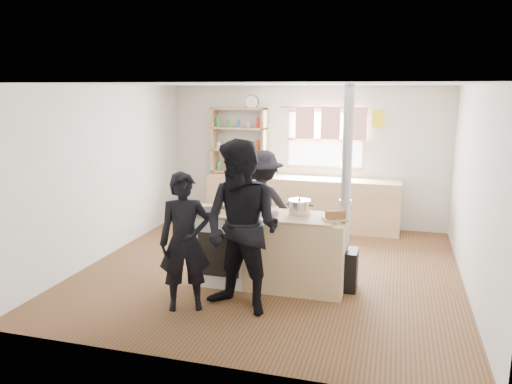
{
  "coord_description": "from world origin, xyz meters",
  "views": [
    {
      "loc": [
        1.58,
        -6.32,
        2.46
      ],
      "look_at": [
        -0.19,
        -0.1,
        1.1
      ],
      "focal_mm": 35.0,
      "sensor_mm": 36.0,
      "label": 1
    }
  ],
  "objects_px": {
    "roast_tray": "(263,211)",
    "bread_board": "(335,216)",
    "person_near_left": "(185,242)",
    "thermos": "(344,171)",
    "stockpot_stove": "(232,204)",
    "stockpot_counter": "(299,207)",
    "person_near_right": "(242,228)",
    "cooking_island": "(272,250)",
    "person_far": "(262,207)",
    "flue_heater": "(344,238)",
    "skillet_greens": "(208,211)"
  },
  "relations": [
    {
      "from": "cooking_island",
      "to": "skillet_greens",
      "type": "bearing_deg",
      "value": -167.74
    },
    {
      "from": "stockpot_stove",
      "to": "bread_board",
      "type": "bearing_deg",
      "value": -6.24
    },
    {
      "from": "cooking_island",
      "to": "person_far",
      "type": "xyz_separation_m",
      "value": [
        -0.35,
        0.84,
        0.34
      ]
    },
    {
      "from": "roast_tray",
      "to": "person_far",
      "type": "xyz_separation_m",
      "value": [
        -0.24,
        0.85,
        -0.16
      ]
    },
    {
      "from": "thermos",
      "to": "person_near_right",
      "type": "bearing_deg",
      "value": -101.5
    },
    {
      "from": "bread_board",
      "to": "thermos",
      "type": "bearing_deg",
      "value": 93.98
    },
    {
      "from": "stockpot_stove",
      "to": "bread_board",
      "type": "distance_m",
      "value": 1.33
    },
    {
      "from": "stockpot_stove",
      "to": "stockpot_counter",
      "type": "distance_m",
      "value": 0.86
    },
    {
      "from": "thermos",
      "to": "person_near_right",
      "type": "distance_m",
      "value": 3.63
    },
    {
      "from": "skillet_greens",
      "to": "flue_heater",
      "type": "xyz_separation_m",
      "value": [
        1.65,
        0.32,
        -0.31
      ]
    },
    {
      "from": "thermos",
      "to": "person_far",
      "type": "relative_size",
      "value": 0.18
    },
    {
      "from": "cooking_island",
      "to": "stockpot_stove",
      "type": "distance_m",
      "value": 0.77
    },
    {
      "from": "person_near_left",
      "to": "person_far",
      "type": "distance_m",
      "value": 1.79
    },
    {
      "from": "bread_board",
      "to": "flue_heater",
      "type": "distance_m",
      "value": 0.41
    },
    {
      "from": "cooking_island",
      "to": "skillet_greens",
      "type": "distance_m",
      "value": 0.93
    },
    {
      "from": "skillet_greens",
      "to": "person_far",
      "type": "relative_size",
      "value": 0.2
    },
    {
      "from": "person_near_left",
      "to": "person_near_right",
      "type": "xyz_separation_m",
      "value": [
        0.63,
        0.11,
        0.18
      ]
    },
    {
      "from": "stockpot_stove",
      "to": "flue_heater",
      "type": "distance_m",
      "value": 1.46
    },
    {
      "from": "stockpot_stove",
      "to": "stockpot_counter",
      "type": "bearing_deg",
      "value": 0.51
    },
    {
      "from": "stockpot_stove",
      "to": "person_near_right",
      "type": "relative_size",
      "value": 0.12
    },
    {
      "from": "thermos",
      "to": "cooking_island",
      "type": "relative_size",
      "value": 0.15
    },
    {
      "from": "thermos",
      "to": "person_near_right",
      "type": "height_order",
      "value": "person_near_right"
    },
    {
      "from": "skillet_greens",
      "to": "bread_board",
      "type": "bearing_deg",
      "value": 3.76
    },
    {
      "from": "thermos",
      "to": "person_far",
      "type": "distance_m",
      "value": 2.16
    },
    {
      "from": "cooking_island",
      "to": "roast_tray",
      "type": "xyz_separation_m",
      "value": [
        -0.11,
        -0.01,
        0.5
      ]
    },
    {
      "from": "roast_tray",
      "to": "bread_board",
      "type": "distance_m",
      "value": 0.89
    },
    {
      "from": "stockpot_stove",
      "to": "stockpot_counter",
      "type": "relative_size",
      "value": 0.84
    },
    {
      "from": "bread_board",
      "to": "stockpot_counter",
      "type": "bearing_deg",
      "value": 161.67
    },
    {
      "from": "cooking_island",
      "to": "flue_heater",
      "type": "relative_size",
      "value": 0.79
    },
    {
      "from": "stockpot_stove",
      "to": "person_near_right",
      "type": "height_order",
      "value": "person_near_right"
    },
    {
      "from": "skillet_greens",
      "to": "person_far",
      "type": "distance_m",
      "value": 1.1
    },
    {
      "from": "thermos",
      "to": "person_far",
      "type": "height_order",
      "value": "person_far"
    },
    {
      "from": "thermos",
      "to": "person_near_left",
      "type": "relative_size",
      "value": 0.19
    },
    {
      "from": "cooking_island",
      "to": "roast_tray",
      "type": "bearing_deg",
      "value": -175.91
    },
    {
      "from": "cooking_island",
      "to": "roast_tray",
      "type": "relative_size",
      "value": 4.74
    },
    {
      "from": "stockpot_counter",
      "to": "person_far",
      "type": "xyz_separation_m",
      "value": [
        -0.67,
        0.75,
        -0.22
      ]
    },
    {
      "from": "roast_tray",
      "to": "stockpot_counter",
      "type": "xyz_separation_m",
      "value": [
        0.43,
        0.09,
        0.05
      ]
    },
    {
      "from": "flue_heater",
      "to": "person_far",
      "type": "height_order",
      "value": "flue_heater"
    },
    {
      "from": "stockpot_stove",
      "to": "bread_board",
      "type": "xyz_separation_m",
      "value": [
        1.32,
        -0.14,
        -0.03
      ]
    },
    {
      "from": "flue_heater",
      "to": "person_near_left",
      "type": "distance_m",
      "value": 1.96
    },
    {
      "from": "cooking_island",
      "to": "person_near_right",
      "type": "relative_size",
      "value": 1.02
    },
    {
      "from": "cooking_island",
      "to": "skillet_greens",
      "type": "relative_size",
      "value": 6.07
    },
    {
      "from": "cooking_island",
      "to": "stockpot_counter",
      "type": "relative_size",
      "value": 7.19
    },
    {
      "from": "person_near_left",
      "to": "thermos",
      "type": "bearing_deg",
      "value": 45.49
    },
    {
      "from": "roast_tray",
      "to": "bread_board",
      "type": "bearing_deg",
      "value": -3.74
    },
    {
      "from": "cooking_island",
      "to": "stockpot_counter",
      "type": "bearing_deg",
      "value": 14.87
    },
    {
      "from": "cooking_island",
      "to": "stockpot_stove",
      "type": "height_order",
      "value": "stockpot_stove"
    },
    {
      "from": "stockpot_counter",
      "to": "flue_heater",
      "type": "relative_size",
      "value": 0.11
    },
    {
      "from": "cooking_island",
      "to": "stockpot_counter",
      "type": "xyz_separation_m",
      "value": [
        0.32,
        0.09,
        0.56
      ]
    },
    {
      "from": "roast_tray",
      "to": "stockpot_stove",
      "type": "relative_size",
      "value": 1.81
    }
  ]
}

